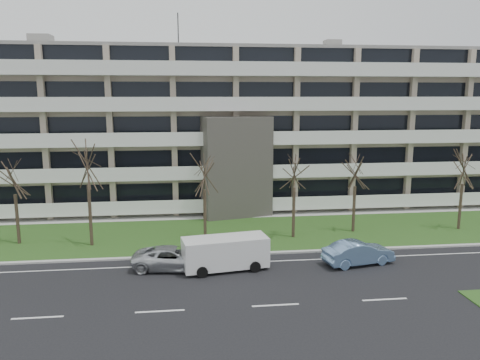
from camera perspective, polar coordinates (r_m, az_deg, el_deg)
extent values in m
plane|color=black|center=(25.48, 4.34, -14.98)|extent=(160.00, 160.00, 0.00)
cube|color=#2B551C|center=(37.48, 0.54, -6.48)|extent=(90.00, 10.00, 0.06)
cube|color=#B2B2AD|center=(32.76, 1.65, -8.95)|extent=(90.00, 0.35, 0.12)
cube|color=#B2B2AD|center=(42.73, -0.39, -4.34)|extent=(90.00, 2.00, 0.08)
cube|color=white|center=(31.39, 2.05, -9.94)|extent=(90.00, 0.12, 0.01)
cube|color=tan|center=(48.41, -1.32, 6.35)|extent=(60.00, 12.00, 15.00)
cube|color=gray|center=(48.48, -1.36, 15.41)|extent=(60.50, 12.50, 0.30)
cube|color=#4C4742|center=(41.82, -0.40, 1.58)|extent=(6.39, 3.69, 9.00)
cube|color=black|center=(42.08, -0.36, -1.83)|extent=(4.92, 1.19, 3.50)
cube|color=gray|center=(50.18, -23.09, 15.30)|extent=(2.00, 2.00, 1.20)
cylinder|color=black|center=(48.47, -7.55, 17.53)|extent=(0.10, 0.10, 3.50)
cube|color=black|center=(43.21, -0.54, -1.37)|extent=(58.00, 0.10, 1.80)
cube|color=white|center=(42.88, -0.44, -3.52)|extent=(58.00, 1.40, 0.22)
cube|color=white|center=(42.12, -0.34, -2.93)|extent=(58.00, 0.08, 1.00)
cube|color=black|center=(42.70, -0.54, 2.57)|extent=(58.00, 0.10, 1.80)
cube|color=white|center=(42.26, -0.44, 0.44)|extent=(58.00, 1.40, 0.22)
cube|color=white|center=(41.53, -0.35, 1.10)|extent=(58.00, 0.08, 1.00)
cube|color=black|center=(42.40, -0.55, 6.59)|extent=(58.00, 0.10, 1.80)
cube|color=white|center=(41.85, -0.45, 4.48)|extent=(58.00, 1.40, 0.22)
cube|color=white|center=(41.15, -0.35, 5.22)|extent=(58.00, 0.08, 1.00)
cube|color=black|center=(42.30, -0.56, 10.65)|extent=(58.00, 0.10, 1.80)
cube|color=white|center=(41.65, -0.45, 8.59)|extent=(58.00, 1.40, 0.22)
cube|color=white|center=(40.99, -0.35, 9.40)|extent=(58.00, 0.08, 1.00)
cube|color=black|center=(42.42, -0.57, 14.71)|extent=(58.00, 0.10, 1.80)
cube|color=white|center=(41.66, -0.46, 12.72)|extent=(58.00, 1.40, 0.22)
cube|color=white|center=(41.05, -0.36, 13.59)|extent=(58.00, 0.08, 1.00)
imported|color=silver|center=(30.27, -8.15, -9.41)|extent=(5.38, 3.07, 1.42)
imported|color=#7CA4D7|center=(31.71, 14.23, -8.59)|extent=(4.87, 2.51, 1.53)
cube|color=white|center=(29.80, -1.82, -8.76)|extent=(5.55, 2.76, 1.87)
cube|color=black|center=(29.63, -1.83, -7.77)|extent=(5.14, 2.56, 0.69)
cube|color=white|center=(30.50, 2.82, -8.60)|extent=(0.63, 1.90, 1.18)
cylinder|color=black|center=(28.84, -4.63, -11.13)|extent=(0.72, 0.35, 0.69)
cylinder|color=black|center=(30.65, -5.34, -9.81)|extent=(0.72, 0.35, 0.69)
cylinder|color=black|center=(29.60, 1.85, -10.52)|extent=(0.72, 0.35, 0.69)
cylinder|color=black|center=(31.37, 0.76, -9.29)|extent=(0.72, 0.35, 0.69)
cylinder|color=#382B21|center=(38.07, -25.51, -4.36)|extent=(0.24, 0.24, 3.75)
cylinder|color=#382B21|center=(35.58, -17.79, -4.13)|extent=(0.24, 0.24, 4.58)
cylinder|color=#382B21|center=(35.19, -4.30, -4.35)|extent=(0.24, 0.24, 3.94)
cylinder|color=#382B21|center=(36.13, 6.55, -4.00)|extent=(0.24, 0.24, 3.94)
cylinder|color=#382B21|center=(38.48, 13.71, -3.49)|extent=(0.24, 0.24, 3.74)
cylinder|color=#382B21|center=(42.08, 25.26, -2.98)|extent=(0.24, 0.24, 3.80)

